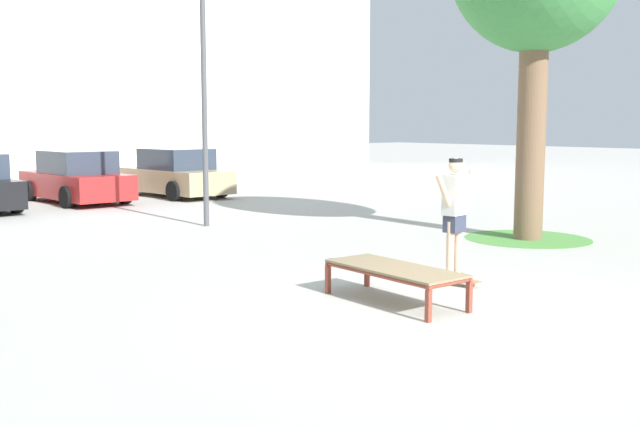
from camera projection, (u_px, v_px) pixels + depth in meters
name	position (u px, v px, depth m)	size (l,w,h in m)	color
ground_plane	(444.00, 314.00, 8.75)	(120.00, 120.00, 0.00)	#B7B5AD
skate_box	(395.00, 271.00, 9.29)	(0.80, 1.92, 0.46)	brown
skateboard	(453.00, 279.00, 10.36)	(0.33, 0.82, 0.09)	#9E754C
skater	(455.00, 209.00, 10.24)	(1.00, 0.33, 1.69)	beige
grass_patch_near_right	(527.00, 239.00, 14.54)	(2.46, 2.46, 0.01)	#519342
car_red	(76.00, 179.00, 21.21)	(2.11, 4.29, 1.50)	red
car_tan	(175.00, 174.00, 23.04)	(2.19, 4.33, 1.50)	tan
light_post	(203.00, 51.00, 15.91)	(0.36, 0.36, 5.83)	#4C4C51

